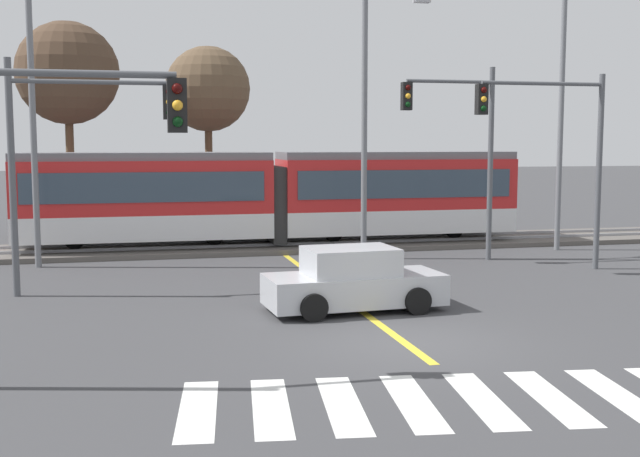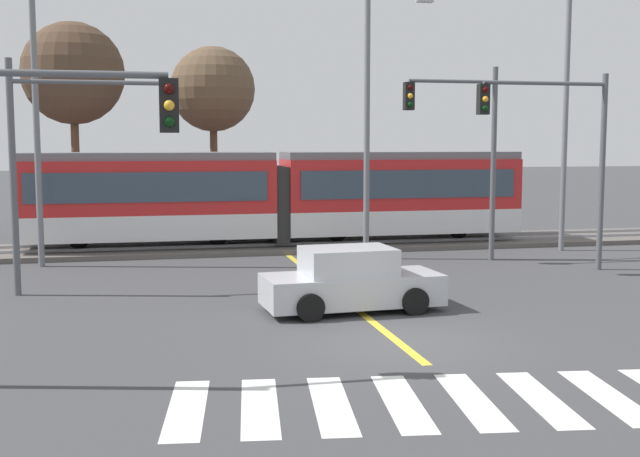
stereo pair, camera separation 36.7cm
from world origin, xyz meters
The scene contains 23 objects.
ground_plane centered at (0.00, 0.00, 0.00)m, with size 200.00×200.00×0.00m, color #3D3D3F.
track_bed centered at (0.00, 14.50, 0.09)m, with size 120.00×4.00×0.18m, color #56514C.
rail_near centered at (0.00, 13.78, 0.23)m, with size 120.00×0.08×0.10m, color #939399.
rail_far centered at (0.00, 15.22, 0.23)m, with size 120.00×0.08×0.10m, color #939399.
light_rail_tram centered at (-0.03, 14.49, 2.05)m, with size 18.50×2.64×3.43m.
crosswalk_stripe_0 centered at (-4.37, -3.22, 0.00)m, with size 0.56×2.80×0.01m, color silver.
crosswalk_stripe_1 centered at (-3.27, -3.35, 0.00)m, with size 0.56×2.80×0.01m, color silver.
crosswalk_stripe_2 centered at (-2.18, -3.49, 0.00)m, with size 0.56×2.80×0.01m, color silver.
crosswalk_stripe_3 centered at (-1.09, -3.63, 0.00)m, with size 0.56×2.80×0.01m, color silver.
crosswalk_stripe_4 centered at (0.00, -3.77, 0.00)m, with size 0.56×2.80×0.01m, color silver.
crosswalk_stripe_5 centered at (1.09, -3.91, 0.00)m, with size 0.56×2.80×0.01m, color silver.
crosswalk_stripe_6 centered at (2.18, -4.05, 0.00)m, with size 0.56×2.80×0.01m, color silver.
lane_centre_line centered at (0.00, 5.36, 0.00)m, with size 0.20×14.27×0.01m, color gold.
sedan_crossing centered at (-0.17, 3.08, 0.70)m, with size 4.30×2.13×1.52m.
traffic_light_mid_left centered at (-6.78, 6.79, 4.01)m, with size 4.25×0.38×6.12m.
traffic_light_mid_right centered at (7.53, 7.33, 4.10)m, with size 4.25×0.38×6.07m.
traffic_light_near_left centered at (-6.67, -1.30, 3.70)m, with size 3.75×0.38×5.64m.
traffic_light_far_right centered at (5.50, 9.93, 4.19)m, with size 3.25×0.38×6.46m.
street_lamp_west centered at (-8.01, 11.74, 5.36)m, with size 2.27×0.28×9.52m.
street_lamp_centre centered at (2.68, 11.14, 5.14)m, with size 2.37×0.28×9.06m.
street_lamp_east centered at (10.26, 11.64, 5.57)m, with size 2.32×0.28×9.91m.
bare_tree_west centered at (-7.57, 18.33, 6.64)m, with size 4.02×4.02×8.69m.
bare_tree_east centered at (-1.97, 19.58, 6.17)m, with size 3.60×3.60×8.01m.
Camera 1 is at (-5.26, -15.00, 4.02)m, focal length 45.00 mm.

